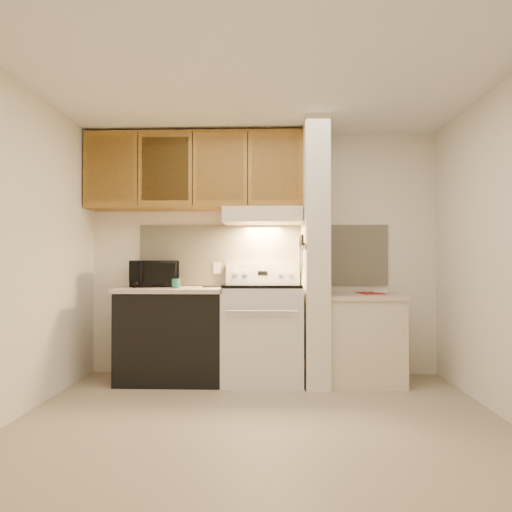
{
  "coord_description": "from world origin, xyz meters",
  "views": [
    {
      "loc": [
        0.07,
        -3.29,
        1.15
      ],
      "look_at": [
        -0.05,
        0.75,
        1.21
      ],
      "focal_mm": 32.0,
      "sensor_mm": 36.0,
      "label": 1
    }
  ],
  "objects": [
    {
      "name": "floor",
      "position": [
        0.0,
        0.0,
        0.0
      ],
      "size": [
        3.6,
        3.6,
        0.0
      ],
      "primitive_type": "plane",
      "color": "tan",
      "rests_on": "ground"
    },
    {
      "name": "ceiling",
      "position": [
        0.0,
        0.0,
        2.5
      ],
      "size": [
        3.6,
        3.6,
        0.0
      ],
      "primitive_type": "plane",
      "rotation": [
        3.14,
        0.0,
        0.0
      ],
      "color": "white",
      "rests_on": "wall_back"
    },
    {
      "name": "wall_back",
      "position": [
        0.0,
        1.5,
        1.25
      ],
      "size": [
        3.6,
        2.5,
        0.02
      ],
      "primitive_type": "cube",
      "rotation": [
        1.57,
        0.0,
        0.0
      ],
      "color": "white",
      "rests_on": "floor"
    },
    {
      "name": "wall_left",
      "position": [
        -1.8,
        0.0,
        1.25
      ],
      "size": [
        0.02,
        3.0,
        2.5
      ],
      "primitive_type": "cube",
      "color": "white",
      "rests_on": "floor"
    },
    {
      "name": "backsplash",
      "position": [
        0.0,
        1.49,
        1.24
      ],
      "size": [
        2.6,
        0.02,
        0.63
      ],
      "primitive_type": "cube",
      "color": "beige",
      "rests_on": "wall_back"
    },
    {
      "name": "range_body",
      "position": [
        0.0,
        1.16,
        0.46
      ],
      "size": [
        0.76,
        0.65,
        0.92
      ],
      "primitive_type": "cube",
      "color": "silver",
      "rests_on": "floor"
    },
    {
      "name": "oven_window",
      "position": [
        0.0,
        0.84,
        0.5
      ],
      "size": [
        0.5,
        0.01,
        0.3
      ],
      "primitive_type": "cube",
      "color": "black",
      "rests_on": "range_body"
    },
    {
      "name": "oven_handle",
      "position": [
        0.0,
        0.8,
        0.72
      ],
      "size": [
        0.65,
        0.02,
        0.02
      ],
      "primitive_type": "cylinder",
      "rotation": [
        0.0,
        1.57,
        0.0
      ],
      "color": "silver",
      "rests_on": "range_body"
    },
    {
      "name": "cooktop",
      "position": [
        0.0,
        1.16,
        0.94
      ],
      "size": [
        0.74,
        0.64,
        0.03
      ],
      "primitive_type": "cube",
      "color": "black",
      "rests_on": "range_body"
    },
    {
      "name": "range_backguard",
      "position": [
        0.0,
        1.44,
        1.05
      ],
      "size": [
        0.76,
        0.08,
        0.2
      ],
      "primitive_type": "cube",
      "color": "silver",
      "rests_on": "range_body"
    },
    {
      "name": "range_display",
      "position": [
        0.0,
        1.4,
        1.05
      ],
      "size": [
        0.1,
        0.01,
        0.04
      ],
      "primitive_type": "cube",
      "color": "black",
      "rests_on": "range_backguard"
    },
    {
      "name": "range_knob_left_outer",
      "position": [
        -0.28,
        1.4,
        1.05
      ],
      "size": [
        0.05,
        0.02,
        0.05
      ],
      "primitive_type": "cylinder",
      "rotation": [
        1.57,
        0.0,
        0.0
      ],
      "color": "silver",
      "rests_on": "range_backguard"
    },
    {
      "name": "range_knob_left_inner",
      "position": [
        -0.18,
        1.4,
        1.05
      ],
      "size": [
        0.05,
        0.02,
        0.05
      ],
      "primitive_type": "cylinder",
      "rotation": [
        1.57,
        0.0,
        0.0
      ],
      "color": "silver",
      "rests_on": "range_backguard"
    },
    {
      "name": "range_knob_right_inner",
      "position": [
        0.18,
        1.4,
        1.05
      ],
      "size": [
        0.05,
        0.02,
        0.05
      ],
      "primitive_type": "cylinder",
      "rotation": [
        1.57,
        0.0,
        0.0
      ],
      "color": "silver",
      "rests_on": "range_backguard"
    },
    {
      "name": "range_knob_right_outer",
      "position": [
        0.28,
        1.4,
        1.05
      ],
      "size": [
        0.05,
        0.02,
        0.05
      ],
      "primitive_type": "cylinder",
      "rotation": [
        1.57,
        0.0,
        0.0
      ],
      "color": "silver",
      "rests_on": "range_backguard"
    },
    {
      "name": "dishwasher_front",
      "position": [
        -0.88,
        1.17,
        0.43
      ],
      "size": [
        1.0,
        0.63,
        0.87
      ],
      "primitive_type": "cube",
      "color": "black",
      "rests_on": "floor"
    },
    {
      "name": "left_countertop",
      "position": [
        -0.88,
        1.17,
        0.89
      ],
      "size": [
        1.04,
        0.67,
        0.04
      ],
      "primitive_type": "cube",
      "color": "beige",
      "rests_on": "dishwasher_front"
    },
    {
      "name": "spoon_rest",
      "position": [
        -0.48,
        1.25,
        0.92
      ],
      "size": [
        0.25,
        0.11,
        0.02
      ],
      "primitive_type": "cube",
      "rotation": [
        0.0,
        0.0,
        0.15
      ],
      "color": "black",
      "rests_on": "left_countertop"
    },
    {
      "name": "teal_jar",
      "position": [
        -0.83,
        1.06,
        0.96
      ],
      "size": [
        0.09,
        0.09,
        0.09
      ],
      "primitive_type": "cylinder",
      "rotation": [
        0.0,
        0.0,
        -0.13
      ],
      "color": "#256759",
      "rests_on": "left_countertop"
    },
    {
      "name": "outlet",
      "position": [
        -0.48,
        1.48,
        1.1
      ],
      "size": [
        0.08,
        0.01,
        0.12
      ],
      "primitive_type": "cube",
      "color": "beige",
      "rests_on": "backsplash"
    },
    {
      "name": "microwave",
      "position": [
        -1.1,
        1.31,
        1.04
      ],
      "size": [
        0.55,
        0.43,
        0.27
      ],
      "primitive_type": "imported",
      "rotation": [
        0.0,
        0.0,
        0.24
      ],
      "color": "black",
      "rests_on": "left_countertop"
    },
    {
      "name": "partition_pillar",
      "position": [
        0.51,
        1.15,
        1.25
      ],
      "size": [
        0.22,
        0.7,
        2.5
      ],
      "primitive_type": "cube",
      "color": "#EDE6CB",
      "rests_on": "floor"
    },
    {
      "name": "pillar_trim",
      "position": [
        0.39,
        1.15,
        1.3
      ],
      "size": [
        0.01,
        0.7,
        0.04
      ],
      "primitive_type": "cube",
      "color": "olive",
      "rests_on": "partition_pillar"
    },
    {
      "name": "knife_strip",
      "position": [
        0.39,
        1.1,
        1.32
      ],
      "size": [
        0.02,
        0.42,
        0.04
      ],
      "primitive_type": "cube",
      "color": "black",
      "rests_on": "partition_pillar"
    },
    {
      "name": "knife_blade_a",
      "position": [
        0.38,
        0.95,
        1.22
      ],
      "size": [
        0.01,
        0.03,
        0.16
      ],
      "primitive_type": "cube",
      "color": "silver",
      "rests_on": "knife_strip"
    },
    {
      "name": "knife_handle_a",
      "position": [
        0.38,
        0.93,
        1.37
      ],
      "size": [
        0.02,
        0.02,
        0.1
      ],
      "primitive_type": "cylinder",
      "color": "black",
      "rests_on": "knife_strip"
    },
    {
      "name": "knife_blade_b",
      "position": [
        0.38,
        1.01,
        1.21
      ],
      "size": [
        0.01,
        0.04,
        0.18
      ],
      "primitive_type": "cube",
      "color": "silver",
      "rests_on": "knife_strip"
    },
    {
      "name": "knife_handle_b",
      "position": [
        0.38,
        1.02,
        1.37
      ],
      "size": [
        0.02,
        0.02,
        0.1
      ],
      "primitive_type": "cylinder",
      "color": "black",
      "rests_on": "knife_strip"
    },
    {
      "name": "knife_blade_c",
      "position": [
        0.38,
        1.11,
        1.2
      ],
      "size": [
        0.01,
        0.04,
        0.2
      ],
      "primitive_type": "cube",
      "color": "silver",
      "rests_on": "knife_strip"
    },
    {
      "name": "knife_handle_c",
      "position": [
        0.38,
        1.11,
        1.37
      ],
      "size": [
        0.02,
        0.02,
        0.1
      ],
      "primitive_type": "cylinder",
      "color": "black",
      "rests_on": "knife_strip"
    },
    {
      "name": "knife_blade_d",
      "position": [
        0.38,
        1.17,
        1.22
      ],
      "size": [
        0.01,
        0.04,
        0.16
      ],
      "primitive_type": "cube",
      "color": "silver",
      "rests_on": "knife_strip"
    },
    {
      "name": "knife_handle_d",
      "position": [
        0.38,
        1.19,
        1.37
      ],
      "size": [
        0.02,
        0.02,
        0.1
      ],
      "primitive_type": "cylinder",
      "color": "black",
      "rests_on": "knife_strip"
    },
    {
      "name": "knife_blade_e",
      "position": [
        0.38,
        1.26,
        1.21
      ],
      "size": [
        0.01,
        0.04,
        0.18
      ],
      "primitive_type": "cube",
      "color": "silver",
      "rests_on": "knife_strip"
    },
    {
      "name": "knife_handle_e",
      "position": [
        0.38,
        1.27,
        1.37
      ],
      "size": [
        0.02,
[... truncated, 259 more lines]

